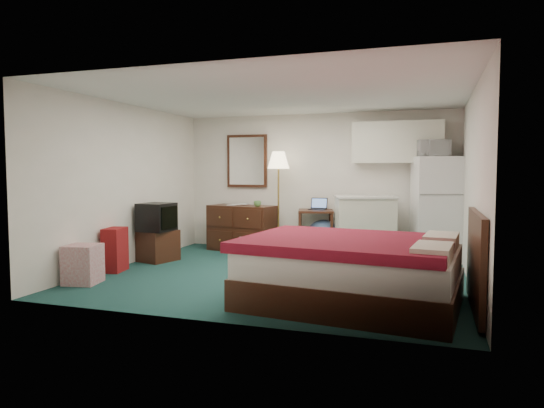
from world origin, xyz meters
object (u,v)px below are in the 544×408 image
(dresser, at_px, (242,228))
(fridge, at_px, (436,209))
(tv_stand, at_px, (158,246))
(kitchen_counter, at_px, (364,228))
(floor_lamp, at_px, (278,202))
(bed, at_px, (352,271))
(suitcase, at_px, (115,250))
(desk, at_px, (316,231))

(dresser, xyz_separation_m, fridge, (3.36, 0.11, 0.43))
(fridge, relative_size, tv_stand, 3.11)
(dresser, bearing_deg, kitchen_counter, 7.69)
(floor_lamp, bearing_deg, fridge, 0.92)
(floor_lamp, xyz_separation_m, kitchen_counter, (1.57, -0.19, -0.40))
(dresser, distance_m, kitchen_counter, 2.25)
(kitchen_counter, distance_m, tv_stand, 3.42)
(fridge, height_order, bed, fridge)
(suitcase, bearing_deg, fridge, 18.27)
(dresser, relative_size, kitchen_counter, 1.20)
(fridge, xyz_separation_m, tv_stand, (-4.29, -1.50, -0.60))
(tv_stand, bearing_deg, kitchen_counter, 38.42)
(suitcase, bearing_deg, kitchen_counter, 22.98)
(suitcase, bearing_deg, floor_lamp, 43.23)
(suitcase, bearing_deg, dresser, 54.64)
(bed, bearing_deg, suitcase, 176.27)
(floor_lamp, height_order, tv_stand, floor_lamp)
(floor_lamp, relative_size, tv_stand, 3.32)
(desk, xyz_separation_m, kitchen_counter, (0.90, -0.29, 0.12))
(bed, bearing_deg, fridge, 80.02)
(desk, xyz_separation_m, bed, (1.13, -3.10, -0.03))
(desk, height_order, fridge, fridge)
(desk, height_order, kitchen_counter, kitchen_counter)
(dresser, xyz_separation_m, tv_stand, (-0.93, -1.39, -0.17))
(bed, height_order, tv_stand, bed)
(desk, distance_m, tv_stand, 2.75)
(floor_lamp, xyz_separation_m, fridge, (2.69, 0.04, -0.06))
(floor_lamp, bearing_deg, dresser, -174.13)
(dresser, bearing_deg, tv_stand, -112.89)
(tv_stand, bearing_deg, fridge, 35.98)
(kitchen_counter, height_order, fridge, fridge)
(bed, bearing_deg, dresser, 136.46)
(kitchen_counter, height_order, suitcase, kitchen_counter)
(bed, bearing_deg, kitchen_counter, 101.00)
(tv_stand, bearing_deg, suitcase, -82.59)
(dresser, height_order, desk, dresser)
(bed, relative_size, suitcase, 3.51)
(floor_lamp, xyz_separation_m, desk, (0.67, 0.09, -0.52))
(desk, distance_m, bed, 3.30)
(desk, distance_m, fridge, 2.07)
(fridge, height_order, tv_stand, fridge)
(kitchen_counter, xyz_separation_m, tv_stand, (-3.17, -1.26, -0.26))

